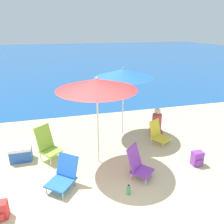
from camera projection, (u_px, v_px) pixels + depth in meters
ground_plane at (92, 207)px, 3.99m from camera, size 60.00×60.00×0.00m
sea_water at (58, 55)px, 26.12m from camera, size 60.00×40.00×0.01m
beach_umbrella_blue at (124, 73)px, 6.14m from camera, size 1.70×1.70×2.04m
beach_umbrella_red at (97, 84)px, 4.66m from camera, size 1.77×1.77×2.10m
beach_chair_blue at (64, 174)px, 4.43m from camera, size 0.74×0.77×0.64m
beach_chair_lime at (47, 144)px, 5.34m from camera, size 0.66×0.68×0.85m
beach_chair_purple at (138, 164)px, 4.71m from camera, size 0.63×0.64×0.71m
beach_chair_yellow at (158, 133)px, 6.15m from camera, size 0.61×0.65×0.65m
person_seated_near at (157, 123)px, 6.62m from camera, size 0.36×0.41×0.85m
backpack_purple at (197, 158)px, 5.17m from camera, size 0.25×0.21×0.35m
water_bottle at (129, 190)px, 4.28m from camera, size 0.08×0.08×0.21m
cooler_box at (21, 153)px, 5.35m from camera, size 0.51×0.33×0.37m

